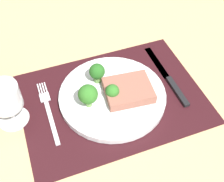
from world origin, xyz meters
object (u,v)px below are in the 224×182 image
(plate, at_px, (112,96))
(wine_glass, at_px, (5,99))
(steak, at_px, (128,90))
(knife, at_px, (169,79))
(fork, at_px, (49,111))

(plate, xyz_separation_m, wine_glass, (-0.24, 0.02, 0.06))
(plate, height_order, steak, steak)
(knife, bearing_deg, wine_glass, 179.41)
(knife, relative_size, wine_glass, 2.07)
(fork, xyz_separation_m, knife, (0.32, -0.01, 0.00))
(fork, relative_size, knife, 0.83)
(plate, xyz_separation_m, steak, (0.04, -0.01, 0.02))
(steak, distance_m, fork, 0.20)
(plate, bearing_deg, steak, -18.39)
(wine_glass, bearing_deg, plate, -5.37)
(knife, xyz_separation_m, wine_glass, (-0.40, 0.02, 0.07))
(plate, distance_m, fork, 0.16)
(fork, xyz_separation_m, wine_glass, (-0.08, 0.01, 0.07))
(fork, distance_m, wine_glass, 0.11)
(plate, bearing_deg, knife, 1.90)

